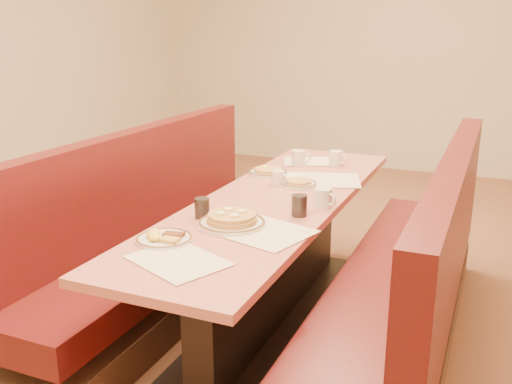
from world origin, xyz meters
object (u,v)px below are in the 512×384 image
at_px(diner_table, 274,263).
at_px(eggs_plate, 163,238).
at_px(soda_tumbler_mid, 299,206).
at_px(coffee_mug_d, 299,158).
at_px(booth_right, 410,289).
at_px(pancake_plate, 232,221).
at_px(soda_tumbler_near, 202,208).
at_px(coffee_mug_b, 278,178).
at_px(booth_left, 161,246).
at_px(coffee_mug_a, 324,198).
at_px(coffee_mug_c, 336,158).

bearing_deg(diner_table, eggs_plate, -104.26).
bearing_deg(soda_tumbler_mid, coffee_mug_d, 109.34).
bearing_deg(soda_tumbler_mid, diner_table, 132.91).
distance_m(booth_right, coffee_mug_d, 1.23).
xyz_separation_m(pancake_plate, soda_tumbler_near, (-0.18, 0.05, 0.02)).
height_order(coffee_mug_d, soda_tumbler_mid, soda_tumbler_mid).
relative_size(coffee_mug_b, soda_tumbler_near, 1.10).
relative_size(diner_table, eggs_plate, 10.35).
distance_m(diner_table, soda_tumbler_near, 0.65).
xyz_separation_m(booth_right, coffee_mug_b, (-0.81, 0.25, 0.43)).
bearing_deg(soda_tumbler_mid, booth_left, 166.19).
distance_m(booth_right, soda_tumbler_near, 1.12).
xyz_separation_m(diner_table, booth_right, (0.73, 0.00, -0.01)).
distance_m(eggs_plate, coffee_mug_b, 1.04).
height_order(diner_table, coffee_mug_b, coffee_mug_b).
bearing_deg(coffee_mug_a, coffee_mug_d, 140.68).
relative_size(soda_tumbler_near, soda_tumbler_mid, 0.95).
distance_m(booth_right, coffee_mug_b, 0.95).
distance_m(booth_left, soda_tumbler_mid, 1.07).
distance_m(booth_right, coffee_mug_c, 1.14).
relative_size(diner_table, coffee_mug_b, 23.04).
relative_size(diner_table, soda_tumbler_near, 25.43).
xyz_separation_m(diner_table, pancake_plate, (-0.02, -0.49, 0.40)).
bearing_deg(diner_table, coffee_mug_c, 83.40).
relative_size(coffee_mug_a, coffee_mug_b, 1.12).
bearing_deg(booth_left, diner_table, 0.00).
bearing_deg(eggs_plate, soda_tumbler_near, 89.50).
height_order(booth_right, coffee_mug_a, booth_right).
xyz_separation_m(diner_table, coffee_mug_c, (0.10, 0.84, 0.43)).
bearing_deg(coffee_mug_d, soda_tumbler_mid, -87.96).
xyz_separation_m(booth_left, coffee_mug_c, (0.83, 0.84, 0.44)).
bearing_deg(eggs_plate, coffee_mug_b, 83.27).
xyz_separation_m(booth_right, soda_tumbler_near, (-0.93, -0.44, 0.44)).
relative_size(booth_right, eggs_plate, 10.35).
xyz_separation_m(pancake_plate, coffee_mug_a, (0.30, 0.44, 0.03)).
height_order(coffee_mug_a, coffee_mug_c, coffee_mug_c).
xyz_separation_m(coffee_mug_a, coffee_mug_c, (-0.19, 0.90, 0.00)).
xyz_separation_m(coffee_mug_c, soda_tumbler_mid, (0.12, -1.08, 0.00)).
distance_m(diner_table, coffee_mug_d, 0.88).
bearing_deg(pancake_plate, coffee_mug_a, 55.65).
bearing_deg(pancake_plate, soda_tumbler_mid, 47.86).
bearing_deg(soda_tumbler_near, soda_tumbler_mid, 27.13).
relative_size(coffee_mug_a, soda_tumbler_near, 1.24).
xyz_separation_m(booth_left, coffee_mug_b, (0.66, 0.25, 0.43)).
bearing_deg(coffee_mug_d, coffee_mug_b, -101.14).
distance_m(booth_left, coffee_mug_d, 1.07).
bearing_deg(diner_table, coffee_mug_d, 99.87).
relative_size(booth_left, soda_tumbler_near, 25.43).
xyz_separation_m(diner_table, booth_left, (-0.73, 0.00, -0.01)).
distance_m(pancake_plate, coffee_mug_a, 0.53).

